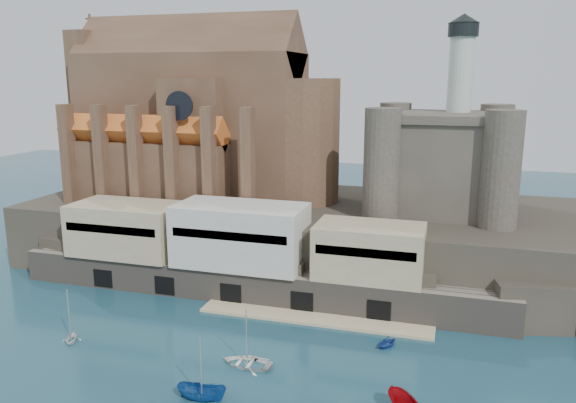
% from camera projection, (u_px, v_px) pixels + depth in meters
% --- Properties ---
extents(ground, '(300.00, 300.00, 0.00)m').
position_uv_depth(ground, '(250.00, 391.00, 55.25)').
color(ground, '#173D4C').
rests_on(ground, ground).
extents(promontory, '(100.00, 36.00, 10.00)m').
position_uv_depth(promontory, '(333.00, 236.00, 91.04)').
color(promontory, '#29251F').
rests_on(promontory, ground).
extents(quay, '(70.00, 12.00, 13.05)m').
position_uv_depth(quay, '(239.00, 254.00, 78.35)').
color(quay, '#6F6559').
rests_on(quay, ground).
extents(church, '(47.00, 25.93, 30.51)m').
position_uv_depth(church, '(201.00, 125.00, 96.31)').
color(church, '#4D3524').
rests_on(church, promontory).
extents(castle_keep, '(21.20, 21.20, 29.30)m').
position_uv_depth(castle_keep, '(442.00, 157.00, 85.18)').
color(castle_keep, '#433E35').
rests_on(castle_keep, promontory).
extents(boat_2, '(2.04, 1.99, 5.03)m').
position_uv_depth(boat_2, '(202.00, 399.00, 53.83)').
color(boat_2, navy).
rests_on(boat_2, ground).
extents(boat_4, '(3.02, 2.57, 3.00)m').
position_uv_depth(boat_4, '(72.00, 341.00, 65.63)').
color(boat_4, white).
rests_on(boat_4, ground).
extents(boat_6, '(1.33, 4.04, 5.60)m').
position_uv_depth(boat_6, '(247.00, 365.00, 60.28)').
color(boat_6, white).
rests_on(boat_6, ground).
extents(boat_7, '(3.08, 2.77, 3.05)m').
position_uv_depth(boat_7, '(387.00, 346.00, 64.41)').
color(boat_7, navy).
rests_on(boat_7, ground).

